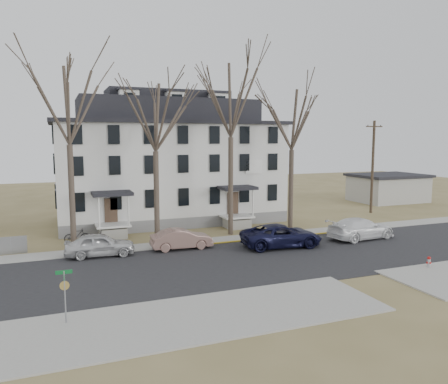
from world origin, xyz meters
name	(u,v)px	position (x,y,z in m)	size (l,w,h in m)	color
ground	(277,269)	(0.00, 0.00, 0.00)	(120.00, 120.00, 0.00)	olive
main_road	(262,261)	(0.00, 2.00, 0.00)	(120.00, 10.00, 0.04)	#27272A
far_sidewalk	(227,240)	(0.00, 8.00, 0.00)	(120.00, 2.00, 0.08)	#A09F97
near_sidewalk_left	(165,323)	(-8.00, -5.00, 0.00)	(20.00, 5.00, 0.08)	#A09F97
yellow_curb	(291,237)	(5.00, 7.10, 0.00)	(14.00, 0.25, 0.06)	gold
boarding_house	(169,163)	(-2.00, 17.95, 5.38)	(20.80, 12.36, 12.05)	slate
distant_building	(388,188)	(26.00, 20.00, 1.68)	(8.50, 6.50, 3.35)	#A09F97
tree_far_left	(68,99)	(-11.00, 9.80, 10.34)	(8.40, 8.40, 13.72)	#473B31
tree_mid_left	(155,112)	(-5.00, 9.80, 9.60)	(7.80, 7.80, 12.74)	#473B31
tree_center	(231,95)	(1.00, 9.80, 11.08)	(9.00, 9.00, 14.70)	#473B31
tree_mid_right	(292,115)	(6.50, 9.80, 9.60)	(7.80, 7.80, 12.74)	#473B31
utility_pole_far	(373,166)	(18.50, 14.00, 4.90)	(2.00, 0.28, 9.50)	#3D3023
car_silver	(100,245)	(-9.50, 6.73, 0.76)	(1.80, 4.46, 1.52)	silver
car_tan	(181,239)	(-4.00, 6.61, 0.70)	(1.49, 4.28, 1.41)	#86645A
car_navy	(281,236)	(2.80, 4.62, 0.80)	(2.66, 5.78, 1.61)	black
car_white	(361,229)	(9.69, 4.57, 0.81)	(2.26, 5.56, 1.61)	white
bicycle_left	(95,237)	(-9.53, 10.44, 0.48)	(0.64, 1.84, 0.97)	black
bicycle_right	(77,236)	(-10.72, 11.05, 0.55)	(0.52, 1.84, 1.10)	black
fire_hydrant	(429,262)	(8.51, -3.12, 0.37)	(0.30, 0.29, 0.73)	#B7B7BA
street_sign	(65,288)	(-11.88, -3.62, 1.57)	(0.66, 0.66, 2.33)	gray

